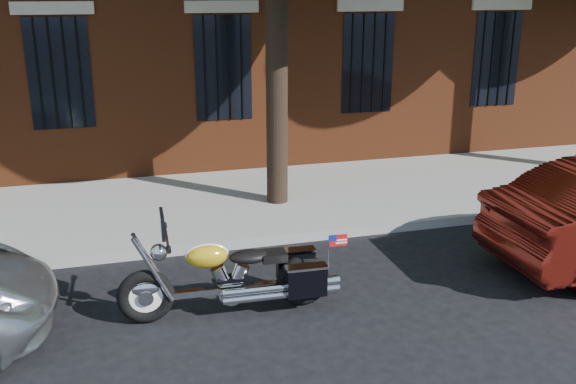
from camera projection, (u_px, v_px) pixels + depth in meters
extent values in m
plane|color=black|center=(297.00, 282.00, 8.41)|extent=(120.00, 120.00, 0.00)
cube|color=gray|center=(271.00, 239.00, 9.65)|extent=(40.00, 0.16, 0.15)
cube|color=gray|center=(245.00, 201.00, 11.37)|extent=(40.00, 3.60, 0.15)
cube|color=black|center=(223.00, 68.00, 12.42)|extent=(1.10, 0.14, 2.00)
cube|color=#B2A893|center=(221.00, 7.00, 12.05)|extent=(1.40, 0.20, 0.22)
cylinder|color=black|center=(224.00, 69.00, 12.35)|extent=(0.04, 0.04, 2.00)
cylinder|color=black|center=(277.00, 64.00, 10.44)|extent=(0.36, 0.36, 5.00)
torus|color=black|center=(146.00, 296.00, 7.30)|extent=(0.66, 0.17, 0.65)
torus|color=black|center=(303.00, 280.00, 7.71)|extent=(0.66, 0.17, 0.65)
cylinder|color=white|center=(146.00, 296.00, 7.30)|extent=(0.49, 0.08, 0.49)
cylinder|color=white|center=(303.00, 280.00, 7.71)|extent=(0.49, 0.08, 0.49)
ellipsoid|color=white|center=(145.00, 289.00, 7.27)|extent=(0.35, 0.14, 0.19)
ellipsoid|color=gold|center=(303.00, 271.00, 7.68)|extent=(0.35, 0.15, 0.19)
cube|color=white|center=(227.00, 289.00, 7.51)|extent=(1.47, 0.15, 0.08)
cylinder|color=white|center=(231.00, 291.00, 7.53)|extent=(0.32, 0.19, 0.31)
cylinder|color=white|center=(275.00, 292.00, 7.47)|extent=(1.22, 0.13, 0.09)
ellipsoid|color=gold|center=(207.00, 256.00, 7.33)|extent=(0.49, 0.30, 0.28)
ellipsoid|color=black|center=(249.00, 257.00, 7.45)|extent=(0.48, 0.30, 0.15)
cube|color=black|center=(296.00, 264.00, 7.91)|extent=(0.47, 0.17, 0.37)
cube|color=black|center=(306.00, 281.00, 7.44)|extent=(0.47, 0.17, 0.37)
cylinder|color=white|center=(167.00, 237.00, 7.15)|extent=(0.06, 0.76, 0.04)
sphere|color=white|center=(159.00, 252.00, 7.18)|extent=(0.20, 0.20, 0.20)
cube|color=black|center=(162.00, 224.00, 7.09)|extent=(0.05, 0.39, 0.27)
cube|color=red|center=(338.00, 240.00, 7.34)|extent=(0.22, 0.02, 0.14)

